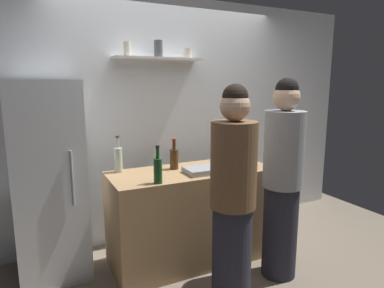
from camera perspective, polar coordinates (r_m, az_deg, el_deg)
name	(u,v)px	position (r m, az deg, el deg)	size (l,w,h in m)	color
ground_plane	(226,285)	(3.11, 5.82, -22.80)	(5.28, 5.28, 0.00)	#726656
back_wall_assembly	(169,119)	(3.74, -3.96, 4.28)	(4.80, 0.32, 2.60)	white
refrigerator	(49,181)	(3.17, -23.18, -5.82)	(0.57, 0.61, 1.73)	silver
counter	(192,215)	(3.29, 0.00, -12.03)	(1.55, 0.64, 0.89)	#9E7A51
baking_pan	(204,170)	(3.05, 2.02, -4.48)	(0.34, 0.24, 0.05)	gray
utensil_holder	(239,155)	(3.50, 8.09, -1.94)	(0.09, 0.09, 0.21)	#B2B2B7
wine_bottle_amber_glass	(174,158)	(3.17, -3.08, -2.41)	(0.08, 0.08, 0.29)	#472814
wine_bottle_dark_glass	(252,156)	(3.29, 10.28, -2.03)	(0.07, 0.07, 0.29)	black
wine_bottle_pale_glass	(118,159)	(3.12, -12.49, -2.47)	(0.08, 0.08, 0.34)	#B2BFB2
wine_bottle_green_glass	(158,169)	(2.73, -5.84, -4.35)	(0.07, 0.07, 0.31)	#19471E
water_bottle_plastic	(232,163)	(3.05, 6.89, -3.27)	(0.08, 0.08, 0.21)	silver
person_brown_jacket	(233,201)	(2.52, 6.98, -9.61)	(0.34, 0.34, 1.70)	#262633
person_grey_hoodie	(282,181)	(2.99, 15.18, -6.11)	(0.34, 0.34, 1.75)	#262633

